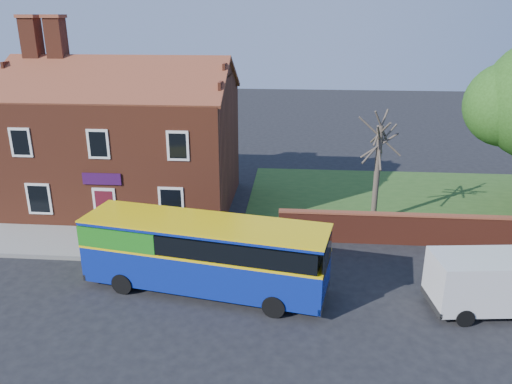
{
  "coord_description": "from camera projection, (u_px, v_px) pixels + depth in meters",
  "views": [
    {
      "loc": [
        2.8,
        -15.75,
        10.67
      ],
      "look_at": [
        1.04,
        5.0,
        3.21
      ],
      "focal_mm": 35.0,
      "sensor_mm": 36.0,
      "label": 1
    }
  ],
  "objects": [
    {
      "name": "ground",
      "position": [
        217.0,
        317.0,
        18.59
      ],
      "size": [
        120.0,
        120.0,
        0.0
      ],
      "primitive_type": "plane",
      "color": "black",
      "rests_on": "ground"
    },
    {
      "name": "pavement",
      "position": [
        95.0,
        242.0,
        24.52
      ],
      "size": [
        18.0,
        3.5,
        0.12
      ],
      "primitive_type": "cube",
      "color": "gray",
      "rests_on": "ground"
    },
    {
      "name": "kerb",
      "position": [
        80.0,
        259.0,
        22.88
      ],
      "size": [
        18.0,
        0.15,
        0.14
      ],
      "primitive_type": "cube",
      "color": "slate",
      "rests_on": "ground"
    },
    {
      "name": "grass_strip",
      "position": [
        467.0,
        203.0,
        29.75
      ],
      "size": [
        26.0,
        12.0,
        0.04
      ],
      "primitive_type": "cube",
      "color": "#426B28",
      "rests_on": "ground"
    },
    {
      "name": "shop_building",
      "position": [
        127.0,
        147.0,
        28.79
      ],
      "size": [
        12.3,
        8.13,
        10.5
      ],
      "color": "brown",
      "rests_on": "ground"
    },
    {
      "name": "boundary_wall",
      "position": [
        508.0,
        232.0,
        23.85
      ],
      "size": [
        22.0,
        0.38,
        1.6
      ],
      "color": "maroon",
      "rests_on": "ground"
    },
    {
      "name": "bus",
      "position": [
        197.0,
        251.0,
        19.97
      ],
      "size": [
        10.11,
        4.24,
        2.99
      ],
      "rotation": [
        0.0,
        0.0,
        -0.18
      ],
      "color": "navy",
      "rests_on": "ground"
    },
    {
      "name": "van_near",
      "position": [
        501.0,
        281.0,
        18.61
      ],
      "size": [
        5.32,
        2.61,
        2.25
      ],
      "rotation": [
        0.0,
        0.0,
        0.11
      ],
      "color": "silver",
      "rests_on": "ground"
    },
    {
      "name": "bare_tree",
      "position": [
        377.0,
        169.0,
        26.19
      ],
      "size": [
        2.17,
        2.58,
        5.78
      ],
      "color": "#4C4238",
      "rests_on": "ground"
    }
  ]
}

